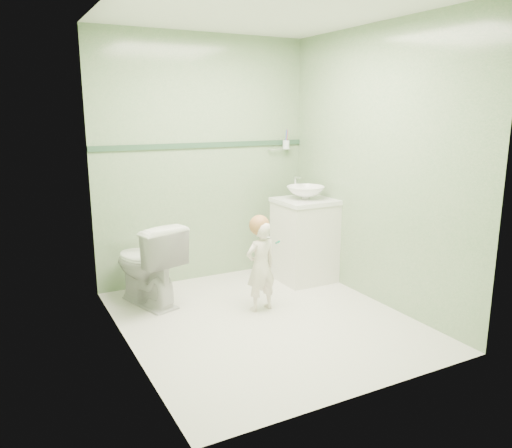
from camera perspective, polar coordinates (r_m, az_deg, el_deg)
ground at (r=4.20m, az=0.97°, el=-10.83°), size 2.50×2.50×0.00m
room_shell at (r=3.88m, az=1.04°, el=5.62°), size 2.50×2.54×2.40m
trim_stripe at (r=4.98m, az=-5.92°, el=8.91°), size 2.20×0.02×0.05m
vanity at (r=5.05m, az=5.53°, el=-1.97°), size 0.52×0.50×0.80m
counter at (r=4.96m, az=5.63°, el=2.61°), size 0.54×0.52×0.04m
basin at (r=4.95m, az=5.65°, el=3.57°), size 0.37×0.37×0.13m
faucet at (r=5.09m, az=4.53°, el=4.76°), size 0.03×0.13×0.18m
cup_holder at (r=5.33m, az=3.36°, el=8.98°), size 0.26×0.07×0.21m
toilet at (r=4.51m, az=-12.28°, el=-4.41°), size 0.61×0.82×0.74m
toddler at (r=4.27m, az=0.54°, el=-4.85°), size 0.30×0.21×0.78m
hair_cap at (r=4.20m, az=0.39°, el=-0.14°), size 0.17×0.17×0.17m
teal_toothbrush at (r=4.15m, az=2.35°, el=-2.03°), size 0.11×0.14×0.08m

